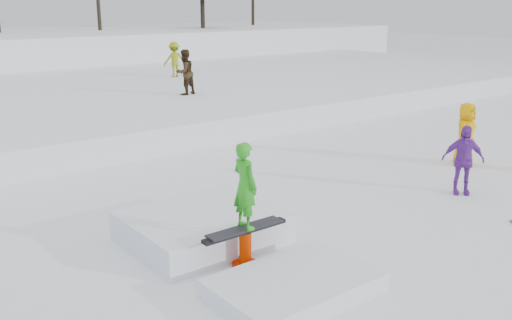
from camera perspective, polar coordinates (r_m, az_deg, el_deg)
ground at (r=10.25m, az=4.72°, el=-8.79°), size 120.00×120.00×0.00m
snow_midrise at (r=24.01m, az=-22.10°, el=5.29°), size 50.00×18.00×0.80m
walker_olive at (r=21.86m, az=-7.14°, el=8.71°), size 0.95×0.82×1.69m
walker_ygreen at (r=27.24m, az=-8.16°, el=9.92°), size 1.13×0.78×1.61m
spectator_purple at (r=13.59m, az=19.98°, el=0.01°), size 0.92×0.93×1.58m
spectator_yellow at (r=16.10m, az=20.19°, el=2.47°), size 0.91×0.69×1.67m
jib_rail_feature at (r=9.88m, az=-3.10°, el=-7.80°), size 2.60×4.40×2.11m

